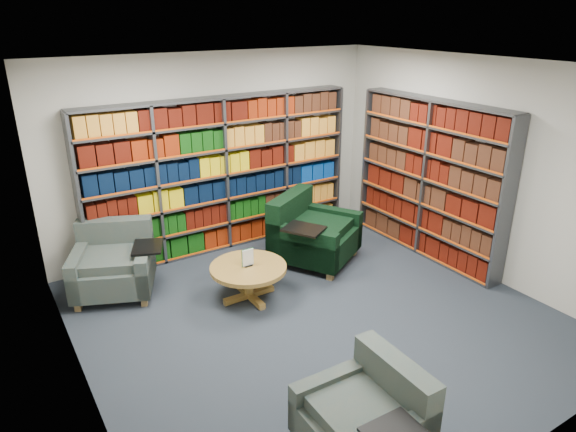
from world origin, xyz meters
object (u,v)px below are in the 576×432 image
chair_teal_left (115,264)px  coffee_table (248,273)px  chair_teal_front (370,417)px  chair_green_right (309,235)px

chair_teal_left → coffee_table: bearing=-40.3°
chair_teal_left → coffee_table: 1.71m
chair_teal_front → coffee_table: bearing=83.3°
coffee_table → chair_green_right: bearing=22.0°
chair_green_right → coffee_table: size_ratio=1.50×
chair_teal_left → chair_teal_front: chair_teal_left is taller
chair_teal_front → chair_teal_left: bearing=105.2°
chair_green_right → coffee_table: bearing=-158.0°
chair_teal_left → chair_green_right: bearing=-13.5°
chair_teal_left → chair_green_right: size_ratio=0.90×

